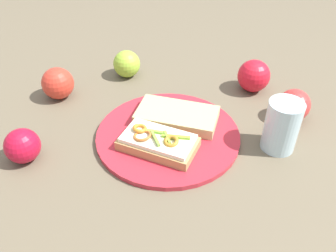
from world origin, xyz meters
The scene contains 10 objects.
ground_plane centered at (0.00, 0.00, 0.00)m, with size 2.00×2.00×0.00m, color brown.
plate centered at (0.00, 0.00, 0.01)m, with size 0.31×0.31×0.01m, color #B52633.
sandwich centered at (-0.02, -0.05, 0.03)m, with size 0.18×0.14×0.04m.
bread_slice_side centered at (0.02, 0.05, 0.02)m, with size 0.18×0.10×0.03m, color tan.
apple_0 centered at (-0.29, -0.08, 0.04)m, with size 0.07×0.07×0.07m, color #B50F2A.
apple_1 centered at (-0.28, 0.15, 0.04)m, with size 0.08×0.08×0.08m, color red.
apple_2 centered at (0.29, 0.08, 0.04)m, with size 0.07×0.07×0.07m, color red.
apple_3 centered at (-0.12, 0.26, 0.04)m, with size 0.07×0.07×0.07m, color #90B933.
apple_4 centered at (0.21, 0.20, 0.04)m, with size 0.08×0.08×0.08m, color red.
drinking_glass centered at (0.23, -0.02, 0.06)m, with size 0.07×0.07×0.11m, color silver.
Camera 1 is at (0.02, -0.59, 0.50)m, focal length 37.84 mm.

